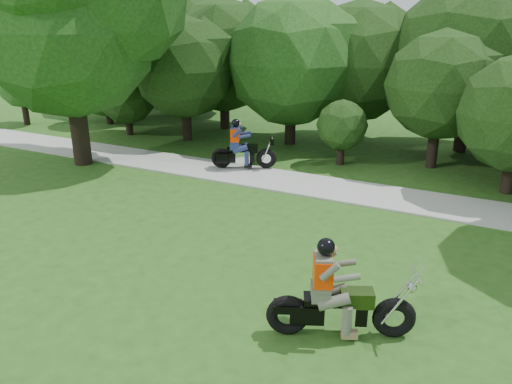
% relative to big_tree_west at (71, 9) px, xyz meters
% --- Properties ---
extents(ground, '(100.00, 100.00, 0.00)m').
position_rel_big_tree_west_xyz_m(ground, '(10.54, -6.85, -5.76)').
color(ground, '#255016').
rests_on(ground, ground).
extents(walkway, '(60.00, 2.20, 0.06)m').
position_rel_big_tree_west_xyz_m(walkway, '(10.54, 1.15, -5.73)').
color(walkway, '#A7A7A2').
rests_on(walkway, ground).
extents(tree_line, '(39.93, 12.02, 7.37)m').
position_rel_big_tree_west_xyz_m(tree_line, '(11.96, 7.93, -2.13)').
color(tree_line, black).
rests_on(tree_line, ground).
extents(big_tree_west, '(8.64, 6.56, 9.96)m').
position_rel_big_tree_west_xyz_m(big_tree_west, '(0.00, 0.00, 0.00)').
color(big_tree_west, black).
rests_on(big_tree_west, ground).
extents(chopper_motorcycle, '(2.65, 1.54, 1.97)m').
position_rel_big_tree_west_xyz_m(chopper_motorcycle, '(12.37, -6.57, -5.03)').
color(chopper_motorcycle, black).
rests_on(chopper_motorcycle, ground).
extents(touring_motorcycle, '(2.34, 1.49, 1.89)m').
position_rel_big_tree_west_xyz_m(touring_motorcycle, '(5.94, 1.73, -5.01)').
color(touring_motorcycle, black).
rests_on(touring_motorcycle, walkway).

